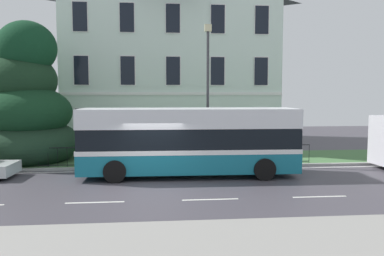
% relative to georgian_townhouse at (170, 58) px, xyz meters
% --- Properties ---
extents(ground_plane, '(60.00, 56.00, 0.18)m').
position_rel_georgian_townhouse_xyz_m(ground_plane, '(-1.23, -13.98, -6.46)').
color(ground_plane, '#423E46').
extents(georgian_townhouse, '(14.56, 10.28, 12.59)m').
position_rel_georgian_townhouse_xyz_m(georgian_townhouse, '(0.00, 0.00, 0.00)').
color(georgian_townhouse, silver).
rests_on(georgian_townhouse, ground_plane).
extents(iron_verge_railing, '(13.80, 0.04, 0.97)m').
position_rel_georgian_townhouse_xyz_m(iron_verge_railing, '(0.00, -10.42, -5.82)').
color(iron_verge_railing, black).
rests_on(iron_verge_railing, ground_plane).
extents(evergreen_tree, '(5.44, 5.44, 7.91)m').
position_rel_georgian_townhouse_xyz_m(evergreen_tree, '(-8.04, -8.31, -3.57)').
color(evergreen_tree, '#423328').
rests_on(evergreen_tree, ground_plane).
extents(single_decker_bus, '(9.77, 2.82, 3.07)m').
position_rel_georgian_townhouse_xyz_m(single_decker_bus, '(0.38, -12.53, -4.83)').
color(single_decker_bus, '#166C83').
rests_on(single_decker_bus, ground_plane).
extents(street_lamp_post, '(0.36, 0.24, 7.21)m').
position_rel_georgian_townhouse_xyz_m(street_lamp_post, '(1.63, -9.51, -2.22)').
color(street_lamp_post, '#333338').
rests_on(street_lamp_post, ground_plane).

